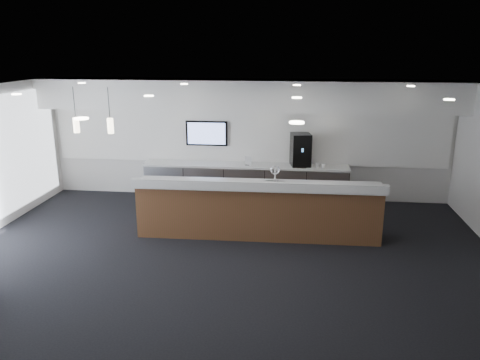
# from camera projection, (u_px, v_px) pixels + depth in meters

# --- Properties ---
(ground) EXTENTS (10.00, 10.00, 0.00)m
(ground) POSITION_uv_depth(u_px,v_px,m) (223.00, 265.00, 8.30)
(ground) COLOR black
(ground) RESTS_ON ground
(ceiling) EXTENTS (10.00, 8.00, 0.02)m
(ceiling) POSITION_uv_depth(u_px,v_px,m) (222.00, 95.00, 7.48)
(ceiling) COLOR black
(ceiling) RESTS_ON back_wall
(back_wall) EXTENTS (10.00, 0.02, 3.00)m
(back_wall) POSITION_uv_depth(u_px,v_px,m) (247.00, 139.00, 11.71)
(back_wall) COLOR silver
(back_wall) RESTS_ON ground
(soffit_bulkhead) EXTENTS (10.00, 0.90, 0.70)m
(soffit_bulkhead) POSITION_uv_depth(u_px,v_px,m) (245.00, 95.00, 10.96)
(soffit_bulkhead) COLOR white
(soffit_bulkhead) RESTS_ON back_wall
(alcove_panel) EXTENTS (9.80, 0.06, 1.40)m
(alcove_panel) POSITION_uv_depth(u_px,v_px,m) (247.00, 136.00, 11.65)
(alcove_panel) COLOR white
(alcove_panel) RESTS_ON back_wall
(back_credenza) EXTENTS (5.06, 0.66, 0.95)m
(back_credenza) POSITION_uv_depth(u_px,v_px,m) (245.00, 183.00, 11.65)
(back_credenza) COLOR #96989E
(back_credenza) RESTS_ON ground
(wall_tv) EXTENTS (1.05, 0.08, 0.62)m
(wall_tv) POSITION_uv_depth(u_px,v_px,m) (207.00, 133.00, 11.69)
(wall_tv) COLOR black
(wall_tv) RESTS_ON back_wall
(pendant_left) EXTENTS (0.12, 0.12, 0.30)m
(pendant_left) POSITION_uv_depth(u_px,v_px,m) (102.00, 130.00, 8.72)
(pendant_left) COLOR beige
(pendant_left) RESTS_ON ceiling
(pendant_right) EXTENTS (0.12, 0.12, 0.30)m
(pendant_right) POSITION_uv_depth(u_px,v_px,m) (66.00, 129.00, 8.79)
(pendant_right) COLOR beige
(pendant_right) RESTS_ON ceiling
(ceiling_can_lights) EXTENTS (7.00, 5.00, 0.02)m
(ceiling_can_lights) POSITION_uv_depth(u_px,v_px,m) (222.00, 97.00, 7.48)
(ceiling_can_lights) COLOR white
(ceiling_can_lights) RESTS_ON ceiling
(service_counter) EXTENTS (4.95, 0.92, 1.49)m
(service_counter) POSITION_uv_depth(u_px,v_px,m) (258.00, 209.00, 9.45)
(service_counter) COLOR brown
(service_counter) RESTS_ON ground
(coffee_machine) EXTENTS (0.53, 0.62, 0.78)m
(coffee_machine) POSITION_uv_depth(u_px,v_px,m) (301.00, 150.00, 11.30)
(coffee_machine) COLOR black
(coffee_machine) RESTS_ON back_credenza
(info_sign_left) EXTENTS (0.16, 0.07, 0.22)m
(info_sign_left) POSITION_uv_depth(u_px,v_px,m) (248.00, 161.00, 11.39)
(info_sign_left) COLOR silver
(info_sign_left) RESTS_ON back_credenza
(info_sign_right) EXTENTS (0.18, 0.07, 0.24)m
(info_sign_right) POSITION_uv_depth(u_px,v_px,m) (305.00, 162.00, 11.23)
(info_sign_right) COLOR silver
(info_sign_right) RESTS_ON back_credenza
(cup_0) EXTENTS (0.09, 0.09, 0.09)m
(cup_0) POSITION_uv_depth(u_px,v_px,m) (324.00, 166.00, 11.19)
(cup_0) COLOR white
(cup_0) RESTS_ON back_credenza
(cup_1) EXTENTS (0.13, 0.13, 0.09)m
(cup_1) POSITION_uv_depth(u_px,v_px,m) (318.00, 166.00, 11.20)
(cup_1) COLOR white
(cup_1) RESTS_ON back_credenza
(cup_2) EXTENTS (0.12, 0.12, 0.09)m
(cup_2) POSITION_uv_depth(u_px,v_px,m) (312.00, 165.00, 11.22)
(cup_2) COLOR white
(cup_2) RESTS_ON back_credenza
(cup_3) EXTENTS (0.12, 0.12, 0.09)m
(cup_3) POSITION_uv_depth(u_px,v_px,m) (306.00, 165.00, 11.23)
(cup_3) COLOR white
(cup_3) RESTS_ON back_credenza
(cup_4) EXTENTS (0.13, 0.13, 0.09)m
(cup_4) POSITION_uv_depth(u_px,v_px,m) (300.00, 165.00, 11.25)
(cup_4) COLOR white
(cup_4) RESTS_ON back_credenza
(cup_5) EXTENTS (0.10, 0.10, 0.09)m
(cup_5) POSITION_uv_depth(u_px,v_px,m) (294.00, 165.00, 11.27)
(cup_5) COLOR white
(cup_5) RESTS_ON back_credenza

